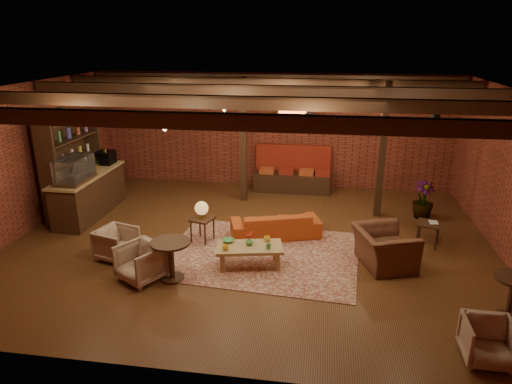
# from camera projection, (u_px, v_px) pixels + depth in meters

# --- Properties ---
(floor) EXTENTS (10.00, 10.00, 0.00)m
(floor) POSITION_uv_depth(u_px,v_px,m) (250.00, 242.00, 9.67)
(floor) COLOR #3B210E
(floor) RESTS_ON ground
(ceiling) EXTENTS (10.00, 8.00, 0.02)m
(ceiling) POSITION_uv_depth(u_px,v_px,m) (250.00, 89.00, 8.63)
(ceiling) COLOR black
(ceiling) RESTS_ON wall_back
(wall_back) EXTENTS (10.00, 0.02, 3.20)m
(wall_back) POSITION_uv_depth(u_px,v_px,m) (273.00, 131.00, 12.89)
(wall_back) COLOR brown
(wall_back) RESTS_ON ground
(wall_front) EXTENTS (10.00, 0.02, 3.20)m
(wall_front) POSITION_uv_depth(u_px,v_px,m) (195.00, 263.00, 5.41)
(wall_front) COLOR brown
(wall_front) RESTS_ON ground
(wall_left) EXTENTS (0.02, 8.00, 3.20)m
(wall_left) POSITION_uv_depth(u_px,v_px,m) (22.00, 160.00, 9.86)
(wall_left) COLOR brown
(wall_left) RESTS_ON ground
(ceiling_beams) EXTENTS (9.80, 6.40, 0.22)m
(ceiling_beams) POSITION_uv_depth(u_px,v_px,m) (250.00, 95.00, 8.66)
(ceiling_beams) COLOR black
(ceiling_beams) RESTS_ON ceiling
(ceiling_pipe) EXTENTS (9.60, 0.12, 0.12)m
(ceiling_pipe) POSITION_uv_depth(u_px,v_px,m) (261.00, 97.00, 10.23)
(ceiling_pipe) COLOR black
(ceiling_pipe) RESTS_ON ceiling
(post_left) EXTENTS (0.16, 0.16, 3.20)m
(post_left) POSITION_uv_depth(u_px,v_px,m) (243.00, 141.00, 11.66)
(post_left) COLOR black
(post_left) RESTS_ON ground
(post_right) EXTENTS (0.16, 0.16, 3.20)m
(post_right) POSITION_uv_depth(u_px,v_px,m) (382.00, 151.00, 10.62)
(post_right) COLOR black
(post_right) RESTS_ON ground
(service_counter) EXTENTS (0.80, 2.50, 1.60)m
(service_counter) POSITION_uv_depth(u_px,v_px,m) (88.00, 183.00, 10.92)
(service_counter) COLOR black
(service_counter) RESTS_ON ground
(plant_counter) EXTENTS (0.35, 0.39, 0.30)m
(plant_counter) POSITION_uv_depth(u_px,v_px,m) (94.00, 164.00, 10.96)
(plant_counter) COLOR #337F33
(plant_counter) RESTS_ON service_counter
(shelving_hutch) EXTENTS (0.52, 2.00, 2.40)m
(shelving_hutch) POSITION_uv_depth(u_px,v_px,m) (73.00, 165.00, 10.94)
(shelving_hutch) COLOR black
(shelving_hutch) RESTS_ON ground
(banquette) EXTENTS (2.10, 0.70, 1.00)m
(banquette) POSITION_uv_depth(u_px,v_px,m) (292.00, 174.00, 12.74)
(banquette) COLOR maroon
(banquette) RESTS_ON ground
(service_sign) EXTENTS (0.86, 0.06, 0.30)m
(service_sign) POSITION_uv_depth(u_px,v_px,m) (292.00, 110.00, 11.71)
(service_sign) COLOR #FF5E19
(service_sign) RESTS_ON ceiling
(ceiling_spotlights) EXTENTS (6.40, 4.40, 0.28)m
(ceiling_spotlights) POSITION_uv_depth(u_px,v_px,m) (250.00, 107.00, 8.74)
(ceiling_spotlights) COLOR black
(ceiling_spotlights) RESTS_ON ceiling
(rug) EXTENTS (4.00, 3.18, 0.01)m
(rug) POSITION_uv_depth(u_px,v_px,m) (261.00, 254.00, 9.14)
(rug) COLOR maroon
(rug) RESTS_ON floor
(sofa) EXTENTS (2.04, 1.29, 0.56)m
(sofa) POSITION_uv_depth(u_px,v_px,m) (275.00, 224.00, 9.88)
(sofa) COLOR #A63F17
(sofa) RESTS_ON floor
(coffee_table) EXTENTS (1.33, 0.85, 0.67)m
(coffee_table) POSITION_uv_depth(u_px,v_px,m) (249.00, 248.00, 8.56)
(coffee_table) COLOR olive
(coffee_table) RESTS_ON floor
(side_table_lamp) EXTENTS (0.54, 0.54, 0.90)m
(side_table_lamp) POSITION_uv_depth(u_px,v_px,m) (202.00, 211.00, 9.51)
(side_table_lamp) COLOR black
(side_table_lamp) RESTS_ON floor
(round_table_left) EXTENTS (0.71, 0.71, 0.74)m
(round_table_left) POSITION_uv_depth(u_px,v_px,m) (171.00, 254.00, 8.06)
(round_table_left) COLOR black
(round_table_left) RESTS_ON floor
(armchair_a) EXTENTS (0.79, 0.82, 0.69)m
(armchair_a) POSITION_uv_depth(u_px,v_px,m) (117.00, 242.00, 8.88)
(armchair_a) COLOR #C6B199
(armchair_a) RESTS_ON floor
(armchair_b) EXTENTS (0.95, 0.94, 0.73)m
(armchair_b) POSITION_uv_depth(u_px,v_px,m) (141.00, 261.00, 8.10)
(armchair_b) COLOR #C6B199
(armchair_b) RESTS_ON floor
(armchair_right) EXTENTS (1.05, 1.29, 0.98)m
(armchair_right) POSITION_uv_depth(u_px,v_px,m) (384.00, 242.00, 8.56)
(armchair_right) COLOR brown
(armchair_right) RESTS_ON floor
(side_table_book) EXTENTS (0.57, 0.57, 0.53)m
(side_table_book) POSITION_uv_depth(u_px,v_px,m) (429.00, 224.00, 9.39)
(side_table_book) COLOR black
(side_table_book) RESTS_ON floor
(round_table_right) EXTENTS (0.60, 0.60, 0.70)m
(round_table_right) POSITION_uv_depth(u_px,v_px,m) (512.00, 291.00, 6.95)
(round_table_right) COLOR black
(round_table_right) RESTS_ON floor
(armchair_far) EXTENTS (0.65, 0.61, 0.65)m
(armchair_far) POSITION_uv_depth(u_px,v_px,m) (489.00, 340.00, 6.06)
(armchair_far) COLOR #C6B199
(armchair_far) RESTS_ON floor
(plant_tall) EXTENTS (1.92, 1.92, 2.69)m
(plant_tall) POSITION_uv_depth(u_px,v_px,m) (428.00, 164.00, 10.57)
(plant_tall) COLOR #4C7F4C
(plant_tall) RESTS_ON floor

